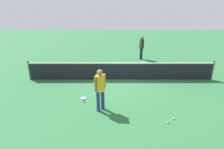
% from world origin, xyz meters
% --- Properties ---
extents(ground_plane, '(40.00, 40.00, 0.00)m').
position_xyz_m(ground_plane, '(0.00, 0.00, 0.00)').
color(ground_plane, '#2D6B3D').
extents(court_net, '(10.09, 0.09, 1.07)m').
position_xyz_m(court_net, '(0.00, 0.00, 0.50)').
color(court_net, '#4C4C51').
rests_on(court_net, ground_plane).
extents(player_near_side, '(0.48, 0.48, 1.70)m').
position_xyz_m(player_near_side, '(-0.94, -3.19, 1.01)').
color(player_near_side, navy).
rests_on(player_near_side, ground_plane).
extents(player_far_side, '(0.45, 0.51, 1.70)m').
position_xyz_m(player_far_side, '(1.68, 4.02, 1.01)').
color(player_far_side, black).
rests_on(player_far_side, ground_plane).
extents(tennis_racket_near_player, '(0.38, 0.61, 0.03)m').
position_xyz_m(tennis_racket_near_player, '(-1.76, -2.24, 0.01)').
color(tennis_racket_near_player, blue).
rests_on(tennis_racket_near_player, ground_plane).
extents(tennis_racket_far_player, '(0.49, 0.57, 0.03)m').
position_xyz_m(tennis_racket_far_player, '(1.72, 3.04, 0.01)').
color(tennis_racket_far_player, blue).
rests_on(tennis_racket_far_player, ground_plane).
extents(tennis_ball_near_player, '(0.07, 0.07, 0.07)m').
position_xyz_m(tennis_ball_near_player, '(1.75, -3.86, 0.03)').
color(tennis_ball_near_player, '#C6E033').
rests_on(tennis_ball_near_player, ground_plane).
extents(tennis_ball_by_net, '(0.07, 0.07, 0.07)m').
position_xyz_m(tennis_ball_by_net, '(1.49, -4.09, 0.03)').
color(tennis_ball_by_net, '#C6E033').
rests_on(tennis_ball_by_net, ground_plane).
extents(tennis_ball_midcourt, '(0.07, 0.07, 0.07)m').
position_xyz_m(tennis_ball_midcourt, '(-1.43, -0.51, 0.03)').
color(tennis_ball_midcourt, '#C6E033').
rests_on(tennis_ball_midcourt, ground_plane).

